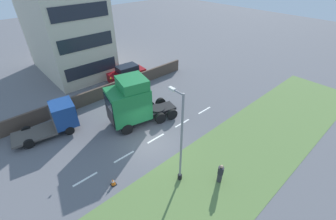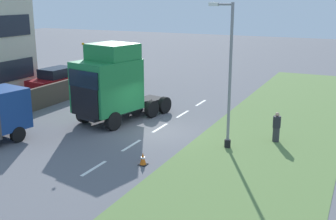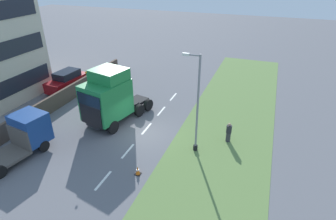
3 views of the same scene
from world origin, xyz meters
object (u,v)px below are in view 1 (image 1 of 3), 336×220
Objects in this scene: flatbed_truck at (59,117)px; lamp_post at (180,144)px; parked_car at (127,74)px; traffic_cone_lead at (113,182)px; pedestrian at (220,174)px; lorry_cab at (131,102)px.

lamp_post reaches higher than flatbed_truck.
lamp_post is (-15.11, 5.75, 2.24)m from parked_car.
lamp_post is 11.89× the size of traffic_cone_lead.
parked_car reaches higher than pedestrian.
parked_car reaches higher than traffic_cone_lead.
flatbed_truck is 10.69m from parked_car.
lamp_post is (-10.82, -4.03, 1.82)m from flatbed_truck.
parked_car is 0.68× the size of lamp_post.
parked_car is 15.71m from traffic_cone_lead.
lorry_cab reaches higher than parked_car.
lorry_cab is 7.55m from lamp_post.
lorry_cab reaches higher than traffic_cone_lead.
flatbed_truck is 8.32m from traffic_cone_lead.
traffic_cone_lead is (-12.52, 9.47, -0.69)m from parked_car.
pedestrian is at bearing -129.53° from traffic_cone_lead.
flatbed_truck is at bearing 2.19° from traffic_cone_lead.
lamp_post is 3.72m from pedestrian.
flatbed_truck is 1.20× the size of parked_car.
traffic_cone_lead is at bearing 50.47° from pedestrian.
pedestrian is at bearing 34.33° from flatbed_truck.
flatbed_truck reaches higher than traffic_cone_lead.
traffic_cone_lead is (4.63, 5.61, -0.46)m from pedestrian.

